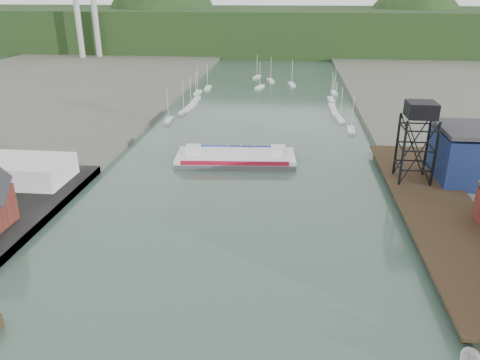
# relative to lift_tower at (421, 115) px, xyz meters

# --- Properties ---
(east_pier) EXTENTS (14.00, 70.00, 2.45)m
(east_pier) POSITION_rel_lift_tower_xyz_m (2.00, -13.00, -13.75)
(east_pier) COLOR black
(east_pier) RESTS_ON ground
(white_shed) EXTENTS (18.00, 12.00, 4.50)m
(white_shed) POSITION_rel_lift_tower_xyz_m (-79.00, -8.00, -11.80)
(white_shed) COLOR silver
(white_shed) RESTS_ON west_quay
(lift_tower) EXTENTS (6.50, 6.50, 16.00)m
(lift_tower) POSITION_rel_lift_tower_xyz_m (0.00, 0.00, 0.00)
(lift_tower) COLOR black
(lift_tower) RESTS_ON east_pier
(marina_sailboats) EXTENTS (57.71, 92.65, 0.90)m
(marina_sailboats) POSITION_rel_lift_tower_xyz_m (-34.92, 80.46, -15.30)
(marina_sailboats) COLOR silver
(marina_sailboats) RESTS_ON ground
(smokestacks) EXTENTS (11.20, 8.20, 60.00)m
(smokestacks) POSITION_rel_lift_tower_xyz_m (-141.00, 174.50, 14.35)
(smokestacks) COLOR #A2A29D
(smokestacks) RESTS_ON ground
(distant_hills) EXTENTS (500.00, 120.00, 80.00)m
(distant_hills) POSITION_rel_lift_tower_xyz_m (-38.98, 243.35, -5.27)
(distant_hills) COLOR black
(distant_hills) RESTS_ON ground
(chain_ferry) EXTENTS (28.68, 13.35, 4.02)m
(chain_ferry) POSITION_rel_lift_tower_xyz_m (-37.61, 11.98, -14.50)
(chain_ferry) COLOR #49494C
(chain_ferry) RESTS_ON ground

